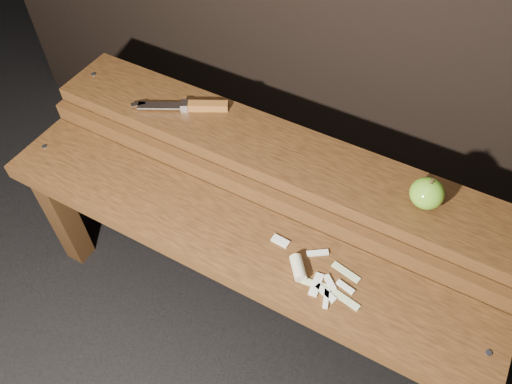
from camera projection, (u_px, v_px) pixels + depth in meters
The scene contains 6 objects.
ground at pixel (246, 303), 1.46m from camera, with size 60.00×60.00×0.00m, color black.
bench_front_tier at pixel (231, 254), 1.15m from camera, with size 1.20×0.20×0.42m.
bench_rear_tier at pixel (277, 172), 1.23m from camera, with size 1.20×0.21×0.50m.
apple at pixel (427, 193), 1.04m from camera, with size 0.07×0.07×0.08m.
knife at pixel (195, 106), 1.24m from camera, with size 0.22×0.13×0.02m.
apple_scraps at pixel (310, 273), 1.04m from camera, with size 0.23×0.13×0.03m.
Camera 1 is at (0.35, -0.58, 1.34)m, focal length 35.00 mm.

